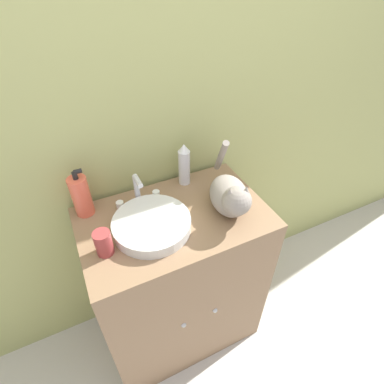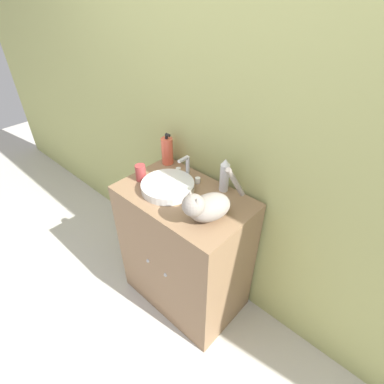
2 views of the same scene
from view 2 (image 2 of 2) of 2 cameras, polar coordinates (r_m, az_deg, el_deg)
ground_plane at (r=2.26m, az=-5.77°, el=-22.13°), size 8.00×8.00×0.00m
wall_back at (r=1.70m, az=5.12°, el=13.11°), size 6.00×0.05×2.50m
vanity_cabinet at (r=1.99m, az=-1.36°, el=-11.03°), size 0.78×0.50×0.90m
sink_basin at (r=1.72m, az=-4.64°, el=1.10°), size 0.31×0.31×0.05m
faucet at (r=1.79m, az=-0.96°, el=4.39°), size 0.19×0.09×0.16m
cat at (r=1.48m, az=2.82°, el=-2.67°), size 0.21×0.38×0.26m
soap_bottle at (r=1.94m, az=-4.73°, el=7.84°), size 0.07×0.07×0.21m
spray_bottle at (r=1.68m, az=6.21°, el=3.16°), size 0.05×0.05×0.21m
cup at (r=1.81m, az=-9.75°, el=3.64°), size 0.06×0.06×0.10m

